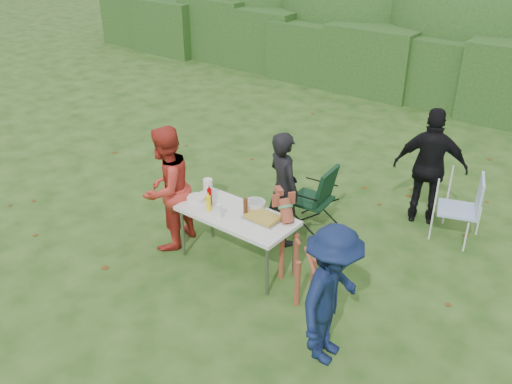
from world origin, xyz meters
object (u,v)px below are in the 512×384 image
Objects in this scene: person_cook at (283,189)px; person_red_jacket at (166,189)px; person_black_puffy at (430,167)px; mustard_bottle at (208,203)px; camping_chair at (311,196)px; folding_table at (237,217)px; paper_towel_roll at (208,188)px; beer_bottle at (246,208)px; ketchup_bottle at (210,197)px; lawn_chair at (458,207)px; child at (332,296)px; dog at (297,254)px.

person_red_jacket is at bearing 65.91° from person_cook.
person_black_puffy is 3.19m from mustard_bottle.
folding_table is at bearing 74.86° from camping_chair.
person_black_puffy is 6.59× the size of paper_towel_roll.
mustard_bottle is at bearing -47.17° from paper_towel_roll.
folding_table is 0.21m from beer_bottle.
paper_towel_roll is at bearing 173.40° from beer_bottle.
mustard_bottle is 0.91× the size of ketchup_bottle.
paper_towel_roll is at bearing 52.30° from camping_chair.
paper_towel_roll is (-2.52, -2.22, 0.39)m from lawn_chair.
paper_towel_roll reaches higher than mustard_bottle.
lawn_chair is 3.39m from paper_towel_roll.
lawn_chair is at bearing 47.20° from mustard_bottle.
mustard_bottle is at bearing 28.39° from lawn_chair.
person_red_jacket reaches higher than person_cook.
child is 1.78m from beer_bottle.
person_cook reaches higher than paper_towel_roll.
person_red_jacket is 3.93m from lawn_chair.
ketchup_bottle is (-1.86, -2.53, -0.01)m from person_black_puffy.
ketchup_bottle is 0.92× the size of beer_bottle.
beer_bottle is at bearing 114.22° from person_cook.
person_red_jacket is 1.95m from dog.
folding_table is 0.94× the size of person_cook.
lawn_chair is 3.39m from mustard_bottle.
mustard_bottle is at bearing 64.19° from camping_chair.
beer_bottle is at bearing 34.91° from dog.
beer_bottle is at bearing 61.29° from child.
person_cook is 7.22× the size of ketchup_bottle.
paper_towel_roll reaches higher than camping_chair.
child is 2.56m from camping_chair.
person_cook is 6.11× the size of paper_towel_roll.
person_cook reaches higher than camping_chair.
person_black_puffy reaches higher than beer_bottle.
person_cook is 1.67× the size of lawn_chair.
camping_chair reaches higher than ketchup_bottle.
paper_towel_roll is (-1.45, 0.08, 0.36)m from dog.
child is 1.58× the size of camping_chair.
camping_chair is 4.82× the size of mustard_bottle.
person_cook is (0.13, 0.81, 0.11)m from folding_table.
person_red_jacket reaches higher than folding_table.
lawn_chair is 2.98m from beer_bottle.
dog is (0.89, 0.02, -0.17)m from folding_table.
ketchup_bottle is at bearing -174.32° from beer_bottle.
person_black_puffy is 1.12× the size of child.
person_cook is 0.63m from camping_chair.
lawn_chair is at bearing 141.40° from person_black_puffy.
camping_chair is 4.38× the size of ketchup_bottle.
person_black_puffy is 1.78× the size of camping_chair.
person_red_jacket is (-1.15, -1.01, 0.05)m from person_cook.
child is 1.14m from dog.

